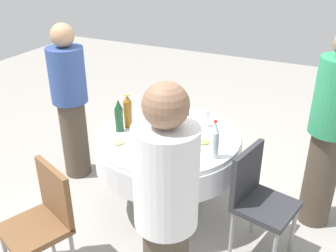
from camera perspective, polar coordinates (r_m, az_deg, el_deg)
ground_plane at (r=3.59m, az=-0.00°, el=-11.83°), size 10.00×10.00×0.00m
dining_table at (r=3.26m, az=-0.00°, el=-3.70°), size 1.23×1.23×0.74m
bottle_brown_left at (r=3.29m, az=0.40°, el=2.19°), size 0.07×0.07×0.29m
bottle_amber_inner at (r=3.07m, az=-0.01°, el=0.28°), size 0.06×0.06×0.28m
bottle_dark_green_east at (r=3.22m, az=-7.32°, el=1.49°), size 0.07×0.07×0.30m
bottle_amber_south at (r=3.28m, az=-6.01°, el=2.11°), size 0.07×0.07×0.30m
bottle_brown_mid at (r=3.15m, az=2.65°, el=1.31°), size 0.06×0.06×0.31m
bottle_clear_west at (r=2.82m, az=6.94°, el=-2.19°), size 0.07×0.07×0.30m
wine_glass_south at (r=2.88m, az=-0.63°, el=-2.46°), size 0.07×0.07×0.13m
wine_glass_mid at (r=3.09m, az=-2.59°, el=-0.10°), size 0.07×0.07×0.14m
wine_glass_west at (r=3.30m, az=5.80°, el=1.76°), size 0.06×0.06×0.16m
plate_north at (r=3.47m, az=-3.55°, el=1.25°), size 0.21×0.21×0.04m
plate_front at (r=3.53m, az=1.11°, el=1.80°), size 0.20×0.20×0.04m
plate_far at (r=3.06m, az=-7.45°, el=-2.58°), size 0.24×0.24×0.04m
plate_right at (r=3.05m, az=5.28°, el=-2.58°), size 0.23×0.23×0.04m
spoon_inner at (r=2.80m, az=1.25°, el=-5.47°), size 0.18×0.07×0.00m
person_left at (r=3.79m, az=-14.35°, el=3.65°), size 0.34×0.34×1.55m
person_inner at (r=3.23m, az=23.01°, el=-0.64°), size 0.34×0.34×1.65m
person_east at (r=2.11m, az=-0.29°, el=-13.68°), size 0.34×0.34×1.64m
chair_west at (r=2.80m, az=-18.01°, el=-12.68°), size 0.52×0.52×0.87m
chair_outer at (r=2.93m, az=13.14°, el=-9.97°), size 0.48×0.48×0.87m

